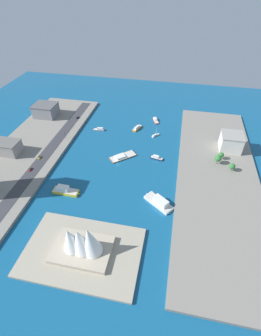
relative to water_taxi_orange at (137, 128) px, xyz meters
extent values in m
plane|color=#145684|center=(6.85, 66.03, -1.43)|extent=(440.00, 440.00, 0.00)
cube|color=gray|center=(-84.96, 66.03, -0.13)|extent=(70.00, 240.00, 2.61)
cube|color=gray|center=(98.66, 66.03, -0.13)|extent=(70.00, 240.00, 2.61)
cube|color=#A89E89|center=(6.52, 161.71, -0.43)|extent=(76.30, 50.66, 2.00)
cube|color=#38383D|center=(78.26, 66.03, 1.25)|extent=(11.44, 228.00, 0.15)
cube|color=orange|center=(-0.03, -0.07, -0.51)|extent=(9.22, 15.12, 1.85)
cone|color=orange|center=(-2.82, -7.33, -0.51)|extent=(2.15, 2.15, 1.66)
cube|color=white|center=(0.38, 1.00, 1.39)|extent=(5.38, 8.39, 1.96)
cube|color=beige|center=(-0.03, -0.07, 0.46)|extent=(8.85, 14.51, 0.10)
cube|color=#1E284C|center=(-28.96, 51.55, -0.71)|extent=(12.49, 6.06, 1.45)
cone|color=#1E284C|center=(-35.21, 52.82, -0.71)|extent=(1.54, 1.54, 1.30)
cube|color=white|center=(-28.04, 51.37, 1.13)|extent=(6.11, 3.82, 2.23)
cube|color=beige|center=(-28.96, 51.55, 0.06)|extent=(11.99, 5.82, 0.10)
cube|color=red|center=(-18.57, -22.42, -0.83)|extent=(9.39, 15.80, 1.20)
cone|color=red|center=(-21.29, -14.98, -0.83)|extent=(1.39, 1.39, 1.08)
cube|color=white|center=(-17.83, -24.43, 0.67)|extent=(5.24, 7.21, 1.81)
cube|color=beige|center=(-18.57, -22.42, -0.18)|extent=(9.02, 15.16, 0.10)
cube|color=yellow|center=(39.24, 112.54, -0.11)|extent=(21.47, 7.55, 2.64)
cone|color=yellow|center=(27.86, 112.76, -0.11)|extent=(2.42, 2.42, 2.38)
cube|color=white|center=(41.42, 112.50, 3.17)|extent=(9.49, 5.53, 3.93)
cube|color=beige|center=(39.24, 112.54, 1.26)|extent=(20.61, 7.25, 0.10)
cube|color=white|center=(-22.61, 10.31, -0.90)|extent=(8.16, 9.35, 1.07)
cone|color=white|center=(-25.97, 6.14, -0.90)|extent=(1.36, 1.36, 0.96)
cube|color=white|center=(-21.75, 11.39, 0.21)|extent=(4.62, 5.10, 1.15)
cube|color=beige|center=(-22.61, 10.31, -0.31)|extent=(7.84, 8.98, 0.10)
cylinder|color=silver|center=(-22.93, 9.92, 4.16)|extent=(0.24, 0.24, 9.05)
cube|color=brown|center=(4.07, 55.32, -0.89)|extent=(26.23, 24.76, 1.10)
cone|color=brown|center=(-6.04, 46.41, -0.89)|extent=(1.39, 1.39, 0.99)
cube|color=white|center=(6.32, 57.31, 0.46)|extent=(11.71, 11.48, 1.60)
cube|color=beige|center=(4.07, 55.32, -0.29)|extent=(25.18, 23.77, 0.10)
cube|color=#999EA3|center=(42.08, 12.02, -0.63)|extent=(12.49, 5.29, 1.60)
cone|color=#999EA3|center=(48.49, 12.99, -0.63)|extent=(1.64, 1.64, 1.44)
cube|color=white|center=(40.87, 11.84, 1.10)|extent=(6.84, 3.60, 1.86)
cube|color=beige|center=(42.08, 12.02, 0.22)|extent=(11.99, 5.08, 0.10)
cube|color=silver|center=(-37.37, 109.11, -0.27)|extent=(24.91, 21.64, 2.32)
cone|color=silver|center=(-27.07, 101.54, -0.27)|extent=(2.92, 2.92, 2.09)
cube|color=white|center=(-39.00, 110.31, 3.18)|extent=(13.54, 12.07, 4.58)
cube|color=beige|center=(-37.37, 109.11, 0.94)|extent=(23.92, 20.78, 0.10)
cube|color=silver|center=(-98.63, 23.37, 9.11)|extent=(20.23, 20.18, 15.86)
cube|color=#9D9992|center=(-98.63, 23.37, 17.44)|extent=(21.04, 20.99, 0.80)
cube|color=gray|center=(114.09, -4.52, 8.06)|extent=(25.51, 22.72, 13.76)
cube|color=#59595C|center=(114.09, -4.52, 15.34)|extent=(26.53, 23.63, 0.80)
cube|color=gray|center=(118.83, 74.70, 7.18)|extent=(31.24, 16.55, 12.02)
cube|color=slate|center=(118.83, 74.70, 13.59)|extent=(32.49, 17.21, 0.80)
cylinder|color=black|center=(75.60, -7.60, 1.64)|extent=(0.25, 0.64, 0.64)
cylinder|color=black|center=(74.00, -7.61, 1.64)|extent=(0.25, 0.64, 0.64)
cylinder|color=black|center=(75.57, -4.37, 1.64)|extent=(0.25, 0.64, 0.64)
cylinder|color=black|center=(73.98, -4.38, 1.64)|extent=(0.25, 0.64, 0.64)
cube|color=black|center=(74.79, -5.99, 1.95)|extent=(1.83, 4.62, 0.80)
cube|color=#262D38|center=(74.79, -5.76, 2.66)|extent=(1.60, 2.59, 0.63)
cylinder|color=black|center=(80.36, 96.30, 1.64)|extent=(0.28, 0.65, 0.64)
cylinder|color=black|center=(82.05, 96.38, 1.64)|extent=(0.28, 0.65, 0.64)
cylinder|color=black|center=(80.51, 92.81, 1.64)|extent=(0.28, 0.65, 0.64)
cylinder|color=black|center=(82.20, 92.89, 1.64)|extent=(0.28, 0.65, 0.64)
cube|color=red|center=(81.28, 94.59, 1.95)|extent=(2.11, 5.07, 0.81)
cube|color=#262D38|center=(81.29, 94.34, 2.61)|extent=(1.79, 2.86, 0.51)
cylinder|color=black|center=(80.61, 78.14, 1.64)|extent=(0.26, 0.64, 0.64)
cylinder|color=black|center=(82.32, 78.16, 1.64)|extent=(0.26, 0.64, 0.64)
cylinder|color=black|center=(80.65, 74.99, 1.64)|extent=(0.26, 0.64, 0.64)
cylinder|color=black|center=(82.36, 75.01, 1.64)|extent=(0.26, 0.64, 0.64)
cube|color=yellow|center=(81.49, 76.57, 1.95)|extent=(1.97, 4.53, 0.81)
cube|color=#262D38|center=(81.49, 76.35, 2.68)|extent=(1.72, 2.55, 0.65)
cylinder|color=black|center=(70.94, 38.66, 3.92)|extent=(0.18, 0.18, 5.50)
cube|color=black|center=(70.94, 38.66, 7.17)|extent=(0.36, 0.36, 1.00)
sphere|color=red|center=(70.94, 38.66, 7.52)|extent=(0.24, 0.24, 0.24)
sphere|color=yellow|center=(70.94, 38.66, 7.17)|extent=(0.24, 0.24, 0.24)
sphere|color=green|center=(70.94, 38.66, 6.82)|extent=(0.24, 0.24, 0.24)
cube|color=#BCAD93|center=(6.52, 161.71, 2.07)|extent=(38.03, 26.21, 3.00)
cone|color=white|center=(-0.39, 161.71, 14.30)|extent=(14.69, 12.60, 22.63)
cone|color=white|center=(6.52, 161.71, 12.33)|extent=(15.64, 13.32, 19.22)
cone|color=white|center=(13.08, 161.71, 11.90)|extent=(14.70, 12.75, 18.11)
cylinder|color=brown|center=(-88.73, 42.73, 2.63)|extent=(0.50, 0.50, 2.91)
sphere|color=#2D7233|center=(-88.73, 42.73, 6.08)|extent=(5.01, 5.01, 5.01)
cylinder|color=brown|center=(-85.08, 50.66, 2.99)|extent=(0.50, 0.50, 3.63)
sphere|color=#2D7233|center=(-85.08, 50.66, 7.28)|extent=(6.19, 6.19, 6.19)
cylinder|color=brown|center=(-96.99, 58.51, 2.56)|extent=(0.50, 0.50, 2.76)
sphere|color=#2D7233|center=(-96.99, 58.51, 6.08)|extent=(5.35, 5.35, 5.35)
camera|label=1|loc=(-42.17, 241.24, 144.68)|focal=26.12mm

